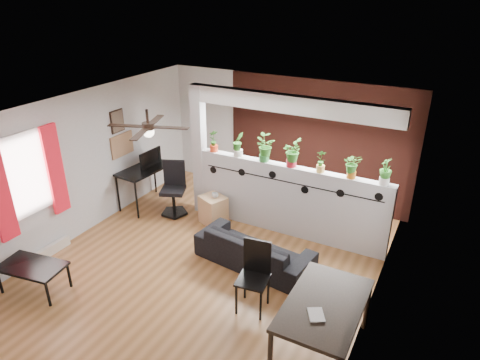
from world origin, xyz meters
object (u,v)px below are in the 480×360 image
Objects in this scene: cup at (215,195)px; dining_table at (324,308)px; potted_plant_0 at (214,140)px; office_chair at (174,192)px; coffee_table at (32,268)px; potted_plant_6 at (386,171)px; potted_plant_2 at (264,148)px; potted_plant_1 at (238,143)px; cube_shelf at (213,210)px; potted_plant_3 at (292,153)px; potted_plant_5 at (352,165)px; sofa at (254,250)px; folding_chair at (255,269)px; ceiling_fan at (148,128)px; computer_desk at (145,172)px; potted_plant_4 at (321,160)px.

dining_table reaches higher than cup.
office_chair is at bearing -153.27° from potted_plant_0.
potted_plant_6 is at bearing 37.57° from coffee_table.
potted_plant_2 is 2.11m from potted_plant_6.
potted_plant_6 is at bearing 0.00° from potted_plant_1.
cube_shelf is at bearing 1.98° from office_chair.
potted_plant_3 is 1.15× the size of potted_plant_5.
potted_plant_2 is 3.30m from dining_table.
potted_plant_0 is 2.28m from sofa.
folding_chair is (2.64, -1.71, 0.14)m from office_chair.
ceiling_fan is 1.15× the size of coffee_table.
sofa is (-0.13, -1.18, -1.33)m from potted_plant_3.
ceiling_fan is 2.01m from potted_plant_1.
potted_plant_5 is 0.76× the size of cube_shelf.
potted_plant_5 is 3.31× the size of cup.
potted_plant_1 is 2.00m from sofa.
cup is 3.55m from dining_table.
ceiling_fan is 2.79× the size of potted_plant_0.
cup is (-1.37, -0.34, -1.00)m from potted_plant_3.
folding_chair is at bearing -56.46° from potted_plant_1.
ceiling_fan reaches higher than potted_plant_2.
dining_table reaches higher than sofa.
office_chair is at bearing -174.56° from potted_plant_6.
potted_plant_2 is 1.64m from cube_shelf.
potted_plant_5 is 5.21m from coffee_table.
folding_chair reaches higher than cube_shelf.
ceiling_fan reaches higher than potted_plant_1.
sofa is (0.40, -1.18, -1.33)m from potted_plant_2.
computer_desk is (-1.68, -0.00, 0.14)m from cup.
folding_chair is at bearing -8.19° from ceiling_fan.
sofa is at bearing 22.77° from ceiling_fan.
sofa is 1.79× the size of coffee_table.
potted_plant_1 is 0.96× the size of potted_plant_2.
potted_plant_0 is at bearing 89.36° from ceiling_fan.
potted_plant_2 reaches higher than folding_chair.
potted_plant_5 is at bearing 0.00° from potted_plant_3.
potted_plant_4 is 2.36m from cube_shelf.
computer_desk reaches higher than cup.
coffee_table is at bearing -114.89° from cup.
cup is at bearing 134.30° from folding_chair.
potted_plant_5 is 0.41× the size of coffee_table.
potted_plant_5 is 0.35× the size of computer_desk.
potted_plant_3 is at bearing 120.25° from dining_table.
computer_desk is (-3.05, -0.34, -0.86)m from potted_plant_3.
office_chair is at bearing 150.68° from dining_table.
potted_plant_0 is at bearing -180.00° from potted_plant_2.
potted_plant_0 is at bearing 70.50° from coffee_table.
potted_plant_3 reaches higher than potted_plant_0.
potted_plant_5 reaches higher than folding_chair.
office_chair is at bearing -168.29° from potted_plant_2.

